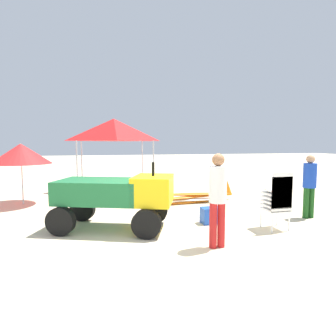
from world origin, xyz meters
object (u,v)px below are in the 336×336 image
utility_cart (117,194)px  cooler_box (211,215)px  lifeguard_near_left (218,194)px  popup_canopy (114,130)px  stacked_plastic_chairs (278,197)px  beach_umbrella_left (21,154)px  traffic_cone_near (227,187)px  lifeguard_near_center (310,182)px  surfboard_pile (196,198)px

utility_cart → cooler_box: bearing=-2.4°
lifeguard_near_left → cooler_box: (0.49, 1.46, -0.80)m
popup_canopy → cooler_box: (1.96, -5.37, -2.26)m
stacked_plastic_chairs → beach_umbrella_left: size_ratio=0.68×
popup_canopy → traffic_cone_near: size_ratio=4.91×
utility_cart → stacked_plastic_chairs: (3.40, -0.95, -0.04)m
lifeguard_near_center → popup_canopy: (-4.57, 5.53, 1.52)m
popup_canopy → beach_umbrella_left: 3.67m
utility_cart → popup_canopy: popup_canopy is taller
lifeguard_near_center → popup_canopy: bearing=129.6°
lifeguard_near_left → popup_canopy: (-1.47, 6.82, 1.45)m
lifeguard_near_left → lifeguard_near_center: 3.36m
stacked_plastic_chairs → traffic_cone_near: (0.83, 4.18, -0.45)m
surfboard_pile → utility_cart: bearing=-140.7°
lifeguard_near_center → traffic_cone_near: bearing=99.4°
surfboard_pile → cooler_box: (-0.44, -2.24, 0.03)m
traffic_cone_near → lifeguard_near_center: bearing=-80.6°
stacked_plastic_chairs → cooler_box: bearing=144.9°
stacked_plastic_chairs → traffic_cone_near: bearing=78.8°
utility_cart → lifeguard_near_center: (4.80, -0.25, 0.14)m
surfboard_pile → lifeguard_near_center: size_ratio=1.69×
stacked_plastic_chairs → cooler_box: stacked_plastic_chairs is taller
cooler_box → lifeguard_near_center: bearing=-3.5°
popup_canopy → lifeguard_near_center: bearing=-50.4°
utility_cart → surfboard_pile: 3.45m
surfboard_pile → lifeguard_near_center: lifeguard_near_center is taller
lifeguard_near_left → lifeguard_near_center: (3.10, 1.29, -0.07)m
lifeguard_near_center → beach_umbrella_left: 8.30m
lifeguard_near_left → traffic_cone_near: (2.53, 4.78, -0.70)m
stacked_plastic_chairs → beach_umbrella_left: beach_umbrella_left is taller
stacked_plastic_chairs → beach_umbrella_left: 7.45m
surfboard_pile → beach_umbrella_left: bearing=168.4°
popup_canopy → cooler_box: size_ratio=6.49×
stacked_plastic_chairs → lifeguard_near_center: bearing=26.3°
traffic_cone_near → cooler_box: traffic_cone_near is taller
lifeguard_near_left → lifeguard_near_center: size_ratio=1.07×
utility_cart → lifeguard_near_left: size_ratio=1.62×
utility_cart → popup_canopy: (0.23, 5.27, 1.66)m
lifeguard_near_left → popup_canopy: bearing=102.1°
utility_cart → beach_umbrella_left: size_ratio=1.48×
lifeguard_near_center → traffic_cone_near: lifeguard_near_center is taller
popup_canopy → beach_umbrella_left: popup_canopy is taller
popup_canopy → traffic_cone_near: 4.97m
traffic_cone_near → stacked_plastic_chairs: bearing=-101.2°
utility_cart → stacked_plastic_chairs: utility_cart is taller
lifeguard_near_left → popup_canopy: 7.13m
lifeguard_near_center → lifeguard_near_left: bearing=-157.3°
surfboard_pile → traffic_cone_near: bearing=34.1°
lifeguard_near_left → lifeguard_near_center: bearing=22.7°
surfboard_pile → cooler_box: bearing=-101.0°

